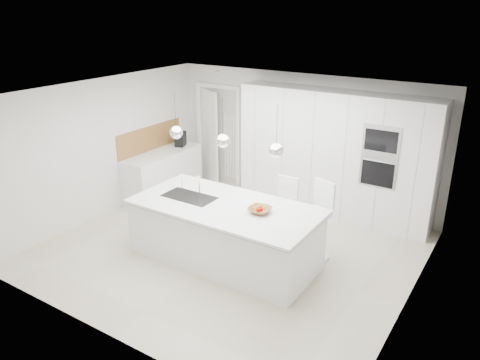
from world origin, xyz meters
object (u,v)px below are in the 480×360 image
Objects in this scene: island_base at (224,234)px; bar_stool_left at (283,212)px; espresso_machine at (180,139)px; bar_stool_right at (319,222)px; fruit_bowl at (260,210)px.

bar_stool_left is at bearing 62.97° from island_base.
bar_stool_left is at bearing -41.11° from espresso_machine.
bar_stool_right is (3.70, -1.26, -0.44)m from espresso_machine.
fruit_bowl is 1.12× the size of espresso_machine.
espresso_machine is at bearing 147.26° from fruit_bowl.
bar_stool_left is 0.91× the size of bar_stool_right.
fruit_bowl is 0.97m from bar_stool_left.
bar_stool_right is (0.61, 0.74, -0.33)m from fruit_bowl.
fruit_bowl is at bearing 8.55° from island_base.
bar_stool_left is 0.70m from bar_stool_right.
espresso_machine is 0.27× the size of bar_stool_left.
espresso_machine reaches higher than island_base.
fruit_bowl is at bearing -111.29° from bar_stool_right.
island_base is 1.09m from bar_stool_left.
fruit_bowl is 1.01m from bar_stool_right.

